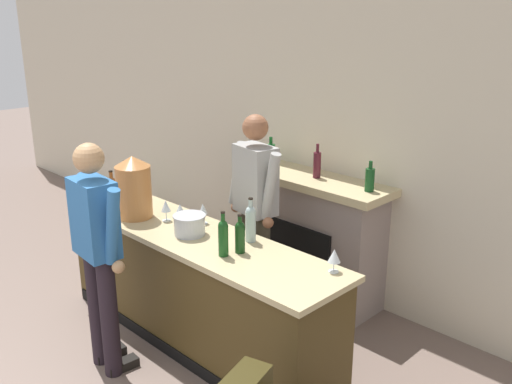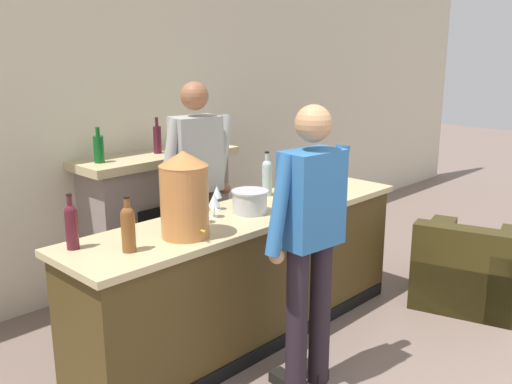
{
  "view_description": "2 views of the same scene",
  "coord_description": "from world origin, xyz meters",
  "px_view_note": "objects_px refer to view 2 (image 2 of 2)",
  "views": [
    {
      "loc": [
        3.34,
        -0.25,
        2.6
      ],
      "look_at": [
        0.27,
        2.85,
        1.18
      ],
      "focal_mm": 40.0,
      "sensor_mm": 36.0,
      "label": 1
    },
    {
      "loc": [
        -2.53,
        -0.36,
        2.05
      ],
      "look_at": [
        0.35,
        2.42,
        1.02
      ],
      "focal_mm": 40.0,
      "sensor_mm": 36.0,
      "label": 2
    }
  ],
  "objects_px": {
    "armchair_black": "(468,271)",
    "person_customer": "(310,239)",
    "copper_dispenser": "(184,194)",
    "wine_glass_mid_counter": "(205,204)",
    "fireplace_stone": "(158,217)",
    "wine_bottle_merlot_tall": "(267,176)",
    "wine_glass_back_row": "(217,193)",
    "wine_bottle_cabernet_heavy": "(294,181)",
    "wine_bottle_port_short": "(128,227)",
    "wine_glass_front_right": "(326,166)",
    "wine_glass_front_left": "(214,200)",
    "ice_bucket_steel": "(250,202)",
    "wine_bottle_riesling_slim": "(71,225)",
    "person_bartender": "(197,187)",
    "wine_bottle_chardonnay_pale": "(304,182)"
  },
  "relations": [
    {
      "from": "armchair_black",
      "to": "person_customer",
      "type": "xyz_separation_m",
      "value": [
        -1.88,
        0.17,
        0.71
      ]
    },
    {
      "from": "copper_dispenser",
      "to": "wine_glass_mid_counter",
      "type": "distance_m",
      "value": 0.32
    },
    {
      "from": "fireplace_stone",
      "to": "copper_dispenser",
      "type": "distance_m",
      "value": 1.7
    },
    {
      "from": "wine_bottle_merlot_tall",
      "to": "wine_glass_back_row",
      "type": "height_order",
      "value": "wine_bottle_merlot_tall"
    },
    {
      "from": "fireplace_stone",
      "to": "wine_bottle_merlot_tall",
      "type": "relative_size",
      "value": 4.33
    },
    {
      "from": "wine_bottle_cabernet_heavy",
      "to": "wine_bottle_port_short",
      "type": "height_order",
      "value": "wine_bottle_port_short"
    },
    {
      "from": "wine_glass_front_right",
      "to": "fireplace_stone",
      "type": "bearing_deg",
      "value": 133.71
    },
    {
      "from": "wine_bottle_merlot_tall",
      "to": "wine_glass_front_left",
      "type": "bearing_deg",
      "value": -168.17
    },
    {
      "from": "wine_bottle_cabernet_heavy",
      "to": "wine_glass_back_row",
      "type": "bearing_deg",
      "value": 163.68
    },
    {
      "from": "copper_dispenser",
      "to": "armchair_black",
      "type": "bearing_deg",
      "value": -18.52
    },
    {
      "from": "ice_bucket_steel",
      "to": "wine_bottle_riesling_slim",
      "type": "height_order",
      "value": "wine_bottle_riesling_slim"
    },
    {
      "from": "person_customer",
      "to": "wine_glass_back_row",
      "type": "bearing_deg",
      "value": 84.35
    },
    {
      "from": "wine_bottle_riesling_slim",
      "to": "wine_glass_back_row",
      "type": "xyz_separation_m",
      "value": [
        1.1,
        0.01,
        -0.02
      ]
    },
    {
      "from": "fireplace_stone",
      "to": "ice_bucket_steel",
      "type": "relative_size",
      "value": 5.83
    },
    {
      "from": "person_bartender",
      "to": "wine_bottle_chardonnay_pale",
      "type": "height_order",
      "value": "person_bartender"
    },
    {
      "from": "wine_bottle_riesling_slim",
      "to": "wine_bottle_merlot_tall",
      "type": "height_order",
      "value": "wine_bottle_merlot_tall"
    },
    {
      "from": "fireplace_stone",
      "to": "wine_glass_front_right",
      "type": "bearing_deg",
      "value": -46.29
    },
    {
      "from": "person_customer",
      "to": "wine_glass_back_row",
      "type": "relative_size",
      "value": 10.2
    },
    {
      "from": "armchair_black",
      "to": "person_customer",
      "type": "distance_m",
      "value": 2.01
    },
    {
      "from": "armchair_black",
      "to": "wine_bottle_port_short",
      "type": "xyz_separation_m",
      "value": [
        -2.69,
        0.8,
        0.83
      ]
    },
    {
      "from": "person_customer",
      "to": "person_bartender",
      "type": "xyz_separation_m",
      "value": [
        0.26,
        1.31,
        0.04
      ]
    },
    {
      "from": "person_customer",
      "to": "ice_bucket_steel",
      "type": "relative_size",
      "value": 6.9
    },
    {
      "from": "armchair_black",
      "to": "wine_bottle_chardonnay_pale",
      "type": "distance_m",
      "value": 1.66
    },
    {
      "from": "person_customer",
      "to": "person_bartender",
      "type": "distance_m",
      "value": 1.34
    },
    {
      "from": "wine_bottle_port_short",
      "to": "wine_glass_back_row",
      "type": "distance_m",
      "value": 0.94
    },
    {
      "from": "wine_bottle_port_short",
      "to": "copper_dispenser",
      "type": "bearing_deg",
      "value": -3.42
    },
    {
      "from": "wine_bottle_cabernet_heavy",
      "to": "wine_bottle_chardonnay_pale",
      "type": "xyz_separation_m",
      "value": [
        -0.04,
        -0.12,
        0.02
      ]
    },
    {
      "from": "person_customer",
      "to": "fireplace_stone",
      "type": "bearing_deg",
      "value": 79.47
    },
    {
      "from": "wine_glass_mid_counter",
      "to": "wine_glass_front_left",
      "type": "bearing_deg",
      "value": 21.12
    },
    {
      "from": "ice_bucket_steel",
      "to": "wine_glass_back_row",
      "type": "xyz_separation_m",
      "value": [
        -0.1,
        0.22,
        0.04
      ]
    },
    {
      "from": "armchair_black",
      "to": "fireplace_stone",
      "type": "bearing_deg",
      "value": 125.1
    },
    {
      "from": "person_customer",
      "to": "wine_glass_front_left",
      "type": "distance_m",
      "value": 0.78
    },
    {
      "from": "person_customer",
      "to": "wine_bottle_riesling_slim",
      "type": "bearing_deg",
      "value": 138.52
    },
    {
      "from": "wine_bottle_port_short",
      "to": "wine_glass_front_left",
      "type": "height_order",
      "value": "wine_bottle_port_short"
    },
    {
      "from": "fireplace_stone",
      "to": "wine_glass_back_row",
      "type": "bearing_deg",
      "value": -104.47
    },
    {
      "from": "wine_bottle_riesling_slim",
      "to": "wine_glass_back_row",
      "type": "height_order",
      "value": "wine_bottle_riesling_slim"
    },
    {
      "from": "wine_glass_front_right",
      "to": "wine_glass_front_left",
      "type": "relative_size",
      "value": 0.98
    },
    {
      "from": "wine_bottle_cabernet_heavy",
      "to": "wine_glass_front_left",
      "type": "xyz_separation_m",
      "value": [
        -0.75,
        0.06,
        -0.01
      ]
    },
    {
      "from": "fireplace_stone",
      "to": "wine_glass_front_left",
      "type": "height_order",
      "value": "fireplace_stone"
    },
    {
      "from": "person_customer",
      "to": "wine_bottle_riesling_slim",
      "type": "distance_m",
      "value": 1.35
    },
    {
      "from": "person_customer",
      "to": "wine_glass_mid_counter",
      "type": "distance_m",
      "value": 0.75
    },
    {
      "from": "person_bartender",
      "to": "wine_glass_mid_counter",
      "type": "bearing_deg",
      "value": -126.4
    },
    {
      "from": "fireplace_stone",
      "to": "wine_bottle_port_short",
      "type": "bearing_deg",
      "value": -131.12
    },
    {
      "from": "wine_glass_front_left",
      "to": "wine_bottle_cabernet_heavy",
      "type": "bearing_deg",
      "value": -4.34
    },
    {
      "from": "wine_bottle_port_short",
      "to": "wine_bottle_chardonnay_pale",
      "type": "relative_size",
      "value": 0.97
    },
    {
      "from": "person_bartender",
      "to": "armchair_black",
      "type": "bearing_deg",
      "value": -42.51
    },
    {
      "from": "wine_bottle_cabernet_heavy",
      "to": "wine_bottle_port_short",
      "type": "xyz_separation_m",
      "value": [
        -1.52,
        -0.09,
        0.01
      ]
    },
    {
      "from": "person_bartender",
      "to": "wine_glass_front_left",
      "type": "bearing_deg",
      "value": -119.79
    },
    {
      "from": "person_bartender",
      "to": "copper_dispenser",
      "type": "height_order",
      "value": "person_bartender"
    },
    {
      "from": "person_customer",
      "to": "wine_glass_front_left",
      "type": "xyz_separation_m",
      "value": [
        -0.05,
        0.78,
        0.09
      ]
    }
  ]
}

